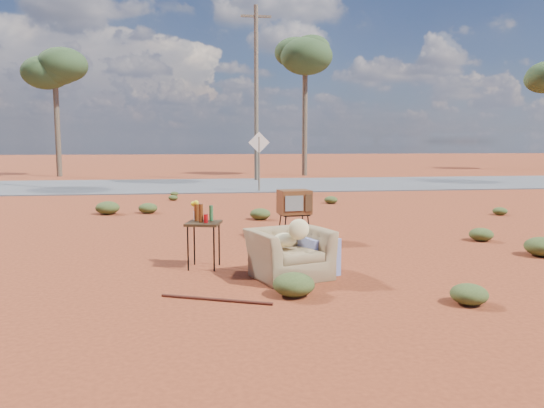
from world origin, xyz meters
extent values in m
plane|color=#903A1C|center=(0.00, 0.00, 0.00)|extent=(140.00, 140.00, 0.00)
cube|color=#565659|center=(0.00, 15.00, 0.02)|extent=(140.00, 7.00, 0.04)
imported|color=olive|center=(0.51, -0.34, 0.44)|extent=(1.17, 0.94, 0.88)
ellipsoid|color=beige|center=(0.46, -0.31, 0.51)|extent=(0.32, 0.32, 0.19)
ellipsoid|color=beige|center=(0.61, -0.48, 0.68)|extent=(0.28, 0.14, 0.28)
cube|color=navy|center=(0.93, -0.10, 0.26)|extent=(0.61, 0.76, 0.52)
cube|color=black|center=(1.09, 2.49, 0.47)|extent=(0.56, 0.46, 0.03)
cylinder|color=black|center=(0.88, 2.28, 0.23)|extent=(0.03, 0.03, 0.47)
cylinder|color=black|center=(1.35, 2.34, 0.23)|extent=(0.03, 0.03, 0.47)
cylinder|color=black|center=(0.83, 2.64, 0.23)|extent=(0.03, 0.03, 0.47)
cylinder|color=black|center=(1.30, 2.70, 0.23)|extent=(0.03, 0.03, 0.47)
cube|color=brown|center=(1.09, 2.49, 0.71)|extent=(0.63, 0.52, 0.45)
cube|color=slate|center=(1.04, 2.24, 0.71)|extent=(0.35, 0.07, 0.28)
cube|color=#472D19|center=(1.32, 2.28, 0.71)|extent=(0.13, 0.04, 0.32)
cube|color=#332212|center=(-0.63, 0.37, 0.66)|extent=(0.57, 0.57, 0.04)
cylinder|color=black|center=(-0.86, 0.23, 0.33)|extent=(0.02, 0.02, 0.66)
cylinder|color=black|center=(-0.49, 0.14, 0.33)|extent=(0.02, 0.02, 0.66)
cylinder|color=black|center=(-0.77, 0.59, 0.33)|extent=(0.02, 0.02, 0.66)
cylinder|color=black|center=(-0.40, 0.51, 0.33)|extent=(0.02, 0.02, 0.66)
cylinder|color=#51240D|center=(-0.73, 0.44, 0.80)|extent=(0.07, 0.07, 0.25)
cylinder|color=#51240D|center=(-0.67, 0.30, 0.81)|extent=(0.06, 0.06, 0.26)
cylinder|color=#25582D|center=(-0.52, 0.44, 0.79)|extent=(0.06, 0.06, 0.23)
cylinder|color=#B70E13|center=(-0.60, 0.26, 0.74)|extent=(0.06, 0.06, 0.12)
cylinder|color=silver|center=(-0.74, 0.54, 0.74)|extent=(0.08, 0.08, 0.13)
ellipsoid|color=yellow|center=(-0.74, 0.54, 0.90)|extent=(0.15, 0.15, 0.11)
cylinder|color=#531F16|center=(-0.51, -1.28, 0.02)|extent=(1.27, 0.56, 0.04)
cylinder|color=brown|center=(1.50, 12.00, 1.00)|extent=(0.06, 0.06, 2.00)
cube|color=silver|center=(1.50, 12.00, 1.80)|extent=(0.78, 0.04, 0.78)
cylinder|color=brown|center=(-8.00, 22.00, 3.00)|extent=(0.28, 0.28, 6.00)
ellipsoid|color=#344D27|center=(-8.00, 22.00, 5.50)|extent=(3.20, 3.20, 2.20)
cylinder|color=brown|center=(5.00, 21.00, 3.50)|extent=(0.28, 0.28, 7.00)
ellipsoid|color=#344D27|center=(5.00, 21.00, 6.50)|extent=(3.20, 3.20, 2.20)
cylinder|color=brown|center=(2.00, 17.50, 4.00)|extent=(0.20, 0.20, 8.00)
cube|color=brown|center=(2.00, 17.50, 7.50)|extent=(1.40, 0.10, 0.10)
ellipsoid|color=#435123|center=(4.50, 1.80, 0.12)|extent=(0.44, 0.44, 0.24)
ellipsoid|color=#435123|center=(-3.00, 6.50, 0.17)|extent=(0.60, 0.60, 0.33)
ellipsoid|color=#435123|center=(6.80, 5.00, 0.10)|extent=(0.36, 0.36, 0.20)
ellipsoid|color=#435123|center=(3.20, 8.00, 0.11)|extent=(0.40, 0.40, 0.22)
ellipsoid|color=#435123|center=(-1.50, 9.50, 0.08)|extent=(0.30, 0.30, 0.17)
camera|label=1|loc=(-0.68, -7.28, 1.84)|focal=35.00mm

